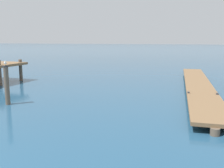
% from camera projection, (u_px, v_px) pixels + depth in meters
% --- Properties ---
extents(floating_dock, '(3.50, 19.18, 0.53)m').
position_uv_depth(floating_dock, '(198.00, 84.00, 18.69)').
color(floating_dock, brown).
rests_on(floating_dock, ground).
extents(mooring_piling, '(0.30, 0.30, 2.18)m').
position_uv_depth(mooring_piling, '(7.00, 85.00, 14.18)').
color(mooring_piling, brown).
rests_on(mooring_piling, ground).
extents(perched_seagull, '(0.29, 0.31, 0.26)m').
position_uv_depth(perched_seagull, '(5.00, 63.00, 13.98)').
color(perched_seagull, gold).
rests_on(perched_seagull, mooring_piling).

